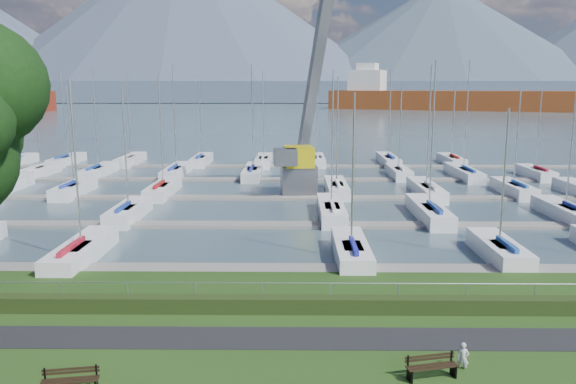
{
  "coord_description": "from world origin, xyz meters",
  "views": [
    {
      "loc": [
        0.38,
        -23.55,
        9.79
      ],
      "look_at": [
        0.0,
        12.0,
        3.0
      ],
      "focal_mm": 35.0,
      "sensor_mm": 36.0,
      "label": 1
    }
  ],
  "objects_px": {
    "person": "(463,354)",
    "crane": "(304,133)",
    "bench_left": "(70,380)",
    "bench_right": "(431,366)"
  },
  "relations": [
    {
      "from": "bench_right",
      "to": "person",
      "type": "bearing_deg",
      "value": 14.63
    },
    {
      "from": "bench_left",
      "to": "person",
      "type": "xyz_separation_m",
      "value": [
        13.14,
        1.69,
        0.14
      ]
    },
    {
      "from": "person",
      "to": "crane",
      "type": "bearing_deg",
      "value": 119.68
    },
    {
      "from": "bench_right",
      "to": "person",
      "type": "xyz_separation_m",
      "value": [
        1.27,
        0.65,
        0.14
      ]
    },
    {
      "from": "bench_left",
      "to": "person",
      "type": "bearing_deg",
      "value": -2.19
    },
    {
      "from": "bench_left",
      "to": "crane",
      "type": "bearing_deg",
      "value": 67.85
    },
    {
      "from": "bench_right",
      "to": "crane",
      "type": "height_order",
      "value": "crane"
    },
    {
      "from": "crane",
      "to": "person",
      "type": "bearing_deg",
      "value": -87.0
    },
    {
      "from": "bench_left",
      "to": "bench_right",
      "type": "xyz_separation_m",
      "value": [
        11.88,
        1.04,
        0.0
      ]
    },
    {
      "from": "bench_right",
      "to": "person",
      "type": "distance_m",
      "value": 1.43
    }
  ]
}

